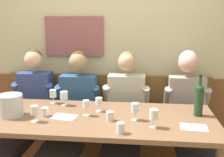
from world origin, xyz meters
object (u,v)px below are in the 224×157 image
Objects in this scene: wine_bottle_amber_mid at (199,99)px; wine_glass_left_end at (35,111)px; wine_glass_mid_right at (64,96)px; dining_table at (96,125)px; ice_bucket at (11,105)px; water_tumbler_right at (120,128)px; wine_glass_center_rear at (53,94)px; water_tumbler_left at (110,116)px; person_right_seat at (124,121)px; wine_glass_by_bottle at (135,109)px; person_center_right_seat at (191,121)px; wine_glass_right_end at (86,105)px; wine_glass_center_front at (154,115)px; person_left_seat at (23,115)px; water_tumbler_center at (45,112)px; person_center_left_seat at (71,117)px; wall_bench at (106,133)px; wine_glass_near_bucket at (99,102)px.

wine_bottle_amber_mid reaches higher than wine_glass_left_end.
dining_table is at bearing -36.79° from wine_glass_mid_right.
ice_bucket is (-0.75, -0.07, 0.18)m from dining_table.
wine_glass_mid_right is at bearing 41.31° from ice_bucket.
dining_table is at bearing 126.31° from water_tumbler_right.
wine_glass_center_rear is 0.76m from water_tumbler_left.
person_right_seat is at bearing -1.01° from wine_glass_center_rear.
wine_glass_by_bottle is at bearing -72.44° from person_right_seat.
person_center_right_seat reaches higher than dining_table.
wine_glass_center_front is (0.59, -0.21, 0.01)m from wine_glass_right_end.
water_tumbler_right is (1.07, -0.66, 0.18)m from person_left_seat.
person_right_seat is at bearing 34.22° from wine_glass_left_end.
wine_bottle_amber_mid reaches higher than wine_glass_mid_right.
water_tumbler_right is (-0.66, -0.46, -0.11)m from wine_bottle_amber_mid.
person_right_seat reaches higher than wine_glass_center_front.
wine_glass_center_rear is 1.01× the size of wine_glass_right_end.
wine_bottle_amber_mid is at bearing 6.23° from wine_glass_right_end.
wine_bottle_amber_mid is 1.37m from water_tumbler_center.
wine_glass_by_bottle is at bearing -145.59° from person_center_right_seat.
person_center_left_seat is 16.40× the size of water_tumbler_left.
wine_glass_center_front reaches higher than dining_table.
water_tumbler_right is at bearing -50.00° from person_center_left_seat.
wall_bench is 17.41× the size of wine_glass_left_end.
wine_glass_right_end is at bearing -96.88° from wall_bench.
ice_bucket is 1.26m from wine_glass_center_front.
wine_glass_mid_right is 1.01× the size of wine_glass_right_end.
wall_bench is 16.94× the size of wine_glass_mid_right.
wine_glass_center_front is (-0.39, -0.51, 0.24)m from person_center_right_seat.
water_tumbler_center is (0.04, 0.13, -0.06)m from wine_glass_left_end.
wine_glass_center_front is 1.90× the size of water_tumbler_left.
wine_glass_by_bottle is at bearing -8.31° from wine_glass_right_end.
person_left_seat is at bearing 158.86° from dining_table.
wine_glass_near_bucket is at bearing 84.93° from dining_table.
water_tumbler_right is at bearing -150.76° from wine_glass_center_front.
water_tumbler_center is (-0.09, -0.32, -0.06)m from wine_glass_mid_right.
person_left_seat is 6.14× the size of ice_bucket.
person_center_left_seat is 6.16× the size of ice_bucket.
wine_bottle_amber_mid is 2.81× the size of wine_glass_near_bucket.
wine_glass_center_rear is at bearing 96.89° from water_tumbler_center.
person_right_seat is at bearing -1.68° from person_center_left_seat.
water_tumbler_center is 0.75m from water_tumbler_right.
wine_glass_mid_right is at bearing -6.08° from person_left_seat.
wine_glass_mid_right reaches higher than wine_glass_left_end.
water_tumbler_left is (0.22, -0.10, -0.06)m from wine_glass_right_end.
wine_glass_left_end is (-0.72, -0.49, 0.25)m from person_right_seat.
wine_glass_left_end reaches higher than wine_glass_near_bucket.
wine_glass_mid_right is at bearing 74.50° from wine_glass_left_end.
wine_glass_mid_right reaches higher than wine_glass_right_end.
dining_table is 5.66× the size of wine_bottle_amber_mid.
dining_table is at bearing -90.00° from wall_bench.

